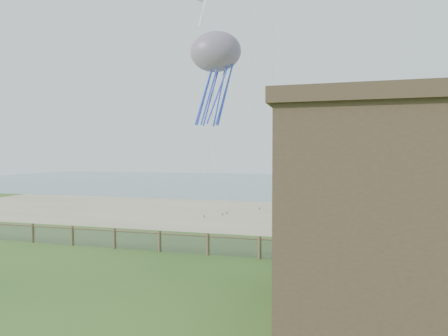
{
  "coord_description": "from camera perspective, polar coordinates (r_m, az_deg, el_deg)",
  "views": [
    {
      "loc": [
        6.95,
        -15.56,
        5.78
      ],
      "look_at": [
        0.41,
        8.0,
        4.93
      ],
      "focal_mm": 32.0,
      "sensor_mm": 36.0,
      "label": 1
    }
  ],
  "objects": [
    {
      "name": "ground",
      "position": [
        18.0,
        -8.45,
        -16.76
      ],
      "size": [
        160.0,
        160.0,
        0.0
      ],
      "primitive_type": "plane",
      "color": "#2D501B",
      "rests_on": "ground"
    },
    {
      "name": "sand_beach",
      "position": [
        38.64,
        5.01,
        -6.61
      ],
      "size": [
        72.0,
        20.0,
        0.02
      ],
      "primitive_type": "cube",
      "color": "tan",
      "rests_on": "ground"
    },
    {
      "name": "ocean",
      "position": [
        82.06,
        10.63,
        -2.07
      ],
      "size": [
        160.0,
        68.0,
        0.02
      ],
      "primitive_type": "cube",
      "color": "slate",
      "rests_on": "ground"
    },
    {
      "name": "chainlink_fence",
      "position": [
        23.25,
        -2.33,
        -11.01
      ],
      "size": [
        36.2,
        0.2,
        1.25
      ],
      "primitive_type": null,
      "color": "#4D3C2B",
      "rests_on": "ground"
    },
    {
      "name": "picnic_table",
      "position": [
        20.88,
        18.74,
        -13.01
      ],
      "size": [
        1.99,
        1.52,
        0.83
      ],
      "primitive_type": null,
      "rotation": [
        0.0,
        0.0,
        0.02
      ],
      "color": "brown",
      "rests_on": "ground"
    },
    {
      "name": "octopus_kite",
      "position": [
        33.22,
        -1.21,
        12.84
      ],
      "size": [
        4.44,
        3.63,
        7.98
      ],
      "primitive_type": null,
      "rotation": [
        0.0,
        0.0,
        -0.26
      ],
      "color": "#D65E21"
    },
    {
      "name": "kite_white",
      "position": [
        35.96,
        -3.41,
        22.49
      ],
      "size": [
        2.15,
        1.91,
        2.8
      ],
      "primitive_type": null,
      "rotation": [
        0.44,
        0.0,
        1.07
      ],
      "color": "white"
    }
  ]
}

